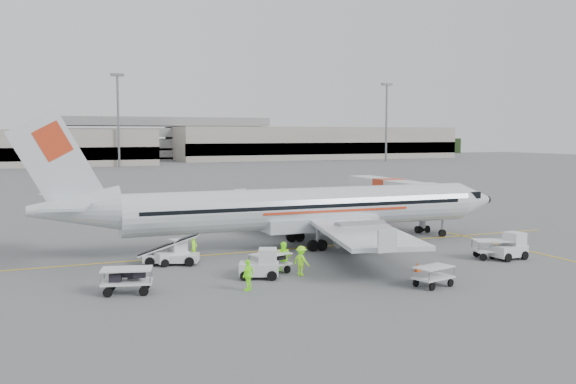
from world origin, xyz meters
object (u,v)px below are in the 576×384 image
at_px(aircraft, 306,181).
at_px(tug_mid, 259,264).
at_px(tug_aft, 171,252).
at_px(belt_loader, 171,245).
at_px(jet_bridge, 389,201).
at_px(tug_fore, 509,246).

xyz_separation_m(aircraft, tug_mid, (-6.66, -8.26, -3.87)).
bearing_deg(tug_mid, tug_aft, 145.32).
relative_size(belt_loader, tug_aft, 2.25).
bearing_deg(belt_loader, aircraft, 36.47).
xyz_separation_m(jet_bridge, tug_fore, (-1.57, -16.92, -1.16)).
relative_size(aircraft, tug_aft, 17.42).
bearing_deg(aircraft, belt_loader, -164.04).
bearing_deg(belt_loader, tug_mid, -35.11).
xyz_separation_m(tug_fore, tug_aft, (-20.25, 6.87, -0.10)).
height_order(jet_bridge, tug_fore, jet_bridge).
bearing_deg(tug_mid, jet_bridge, 63.67).
bearing_deg(tug_mid, tug_fore, 18.76).
xyz_separation_m(jet_bridge, tug_mid, (-18.19, -15.74, -1.18)).
relative_size(belt_loader, tug_fore, 1.99).
relative_size(tug_fore, tug_aft, 1.13).
xyz_separation_m(aircraft, tug_aft, (-10.29, -2.56, -3.95)).
height_order(tug_fore, tug_mid, tug_fore).
relative_size(aircraft, jet_bridge, 2.22).
height_order(belt_loader, tug_aft, belt_loader).
relative_size(jet_bridge, tug_mid, 7.09).
bearing_deg(tug_aft, tug_fore, -29.67).
distance_m(jet_bridge, belt_loader, 24.03).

